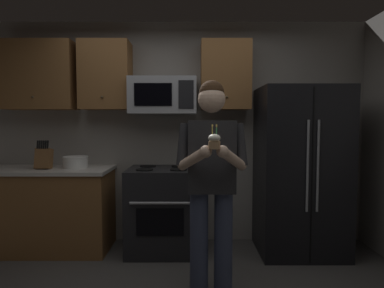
% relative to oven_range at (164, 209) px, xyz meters
% --- Properties ---
extents(wall_back, '(4.40, 0.10, 2.60)m').
position_rel_oven_range_xyz_m(wall_back, '(0.15, 0.39, 0.84)').
color(wall_back, gray).
rests_on(wall_back, ground).
extents(oven_range, '(0.76, 0.70, 0.93)m').
position_rel_oven_range_xyz_m(oven_range, '(0.00, 0.00, 0.00)').
color(oven_range, black).
rests_on(oven_range, ground).
extents(microwave, '(0.74, 0.41, 0.40)m').
position_rel_oven_range_xyz_m(microwave, '(0.00, 0.12, 1.26)').
color(microwave, '#9EA0A5').
extents(refrigerator, '(0.90, 0.75, 1.80)m').
position_rel_oven_range_xyz_m(refrigerator, '(1.50, -0.04, 0.44)').
color(refrigerator, black).
rests_on(refrigerator, ground).
extents(cabinet_row_upper, '(2.78, 0.36, 0.76)m').
position_rel_oven_range_xyz_m(cabinet_row_upper, '(-0.57, 0.17, 1.49)').
color(cabinet_row_upper, brown).
extents(counter_left, '(1.44, 0.66, 0.92)m').
position_rel_oven_range_xyz_m(counter_left, '(-1.30, 0.02, 0.00)').
color(counter_left, brown).
rests_on(counter_left, ground).
extents(knife_block, '(0.16, 0.15, 0.32)m').
position_rel_oven_range_xyz_m(knife_block, '(-1.29, -0.03, 0.58)').
color(knife_block, brown).
rests_on(knife_block, counter_left).
extents(bowl_large_white, '(0.28, 0.28, 0.13)m').
position_rel_oven_range_xyz_m(bowl_large_white, '(-0.98, 0.06, 0.53)').
color(bowl_large_white, white).
rests_on(bowl_large_white, counter_left).
extents(person, '(0.60, 0.48, 1.76)m').
position_rel_oven_range_xyz_m(person, '(0.48, -0.97, 0.53)').
color(person, '#383F59').
rests_on(person, ground).
extents(cupcake, '(0.09, 0.09, 0.17)m').
position_rel_oven_range_xyz_m(cupcake, '(0.48, -1.29, 0.83)').
color(cupcake, '#A87F56').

